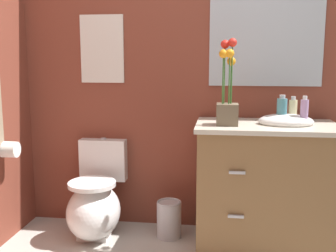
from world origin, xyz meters
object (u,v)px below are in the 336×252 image
Objects in this scene: flower_vase at (228,99)px; toilet_paper_roll at (10,149)px; vanity_cabinet at (265,185)px; wall_poster at (102,49)px; lotion_bottle at (282,111)px; wall_mirror at (266,37)px; soap_bottle at (304,112)px; hand_wash_bottle at (293,111)px; trash_bin at (169,219)px; toilet at (96,204)px.

toilet_paper_roll is at bearing -176.24° from flower_vase.
wall_poster is (-1.21, 0.29, 0.92)m from vanity_cabinet.
wall_mirror is at bearing 107.32° from lotion_bottle.
wall_mirror reaches higher than soap_bottle.
hand_wash_bottle is at bearing 20.94° from flower_vase.
soap_bottle reaches higher than hand_wash_bottle.
wall_poster is (-0.54, 0.22, 1.23)m from trash_bin.
lotion_bottle is at bearing -5.07° from trash_bin.
toilet_paper_roll is (-0.53, -0.46, -0.69)m from wall_poster.
flower_vase is 1.10× the size of wall_poster.
lotion_bottle reaches higher than toilet.
trash_bin is (0.54, 0.04, -0.11)m from toilet.
flower_vase is 1.06m from wall_poster.
flower_vase is 1.52m from toilet_paper_roll.
flower_vase reaches higher than trash_bin.
hand_wash_bottle is at bearing 7.91° from toilet_paper_roll.
trash_bin is (-0.40, 0.14, -0.90)m from flower_vase.
flower_vase is at bearing -19.66° from trash_bin.
soap_bottle is at bearing -7.12° from trash_bin.
trash_bin is at bearing 174.93° from lotion_bottle.
hand_wash_bottle is 1.46m from wall_poster.
soap_bottle is 0.64m from wall_mirror.
wall_mirror is (0.67, 0.22, 1.31)m from trash_bin.
vanity_cabinet is at bearing -5.98° from trash_bin.
toilet is 1.24m from flower_vase.
soap_bottle is (1.43, -0.07, 0.71)m from toilet.
soap_bottle is at bearing -18.16° from lotion_bottle.
hand_wash_bottle is (0.44, 0.17, -0.09)m from flower_vase.
toilet is 3.56× the size of soap_bottle.
toilet_paper_roll reaches higher than toilet.
toilet reaches higher than trash_bin.
wall_poster reaches higher than soap_bottle.
soap_bottle is at bearing 3.74° from toilet_paper_roll.
toilet is 1.24× the size of flower_vase.
flower_vase reaches higher than hand_wash_bottle.
lotion_bottle is 0.72× the size of trash_bin.
flower_vase reaches higher than soap_bottle.
hand_wash_bottle is 0.22× the size of wall_mirror.
toilet is 2.54× the size of trash_bin.
wall_mirror is at bearing 0.00° from wall_poster.
wall_poster is at bearing 158.68° from flower_vase.
wall_poster reaches higher than vanity_cabinet.
flower_vase reaches higher than lotion_bottle.
lotion_bottle is at bearing -1.04° from toilet.
toilet is 1.36× the size of wall_poster.
soap_bottle is 0.15m from hand_wash_bottle.
wall_poster reaches higher than lotion_bottle.
lotion_bottle is 1.77× the size of toilet_paper_roll.
toilet_paper_roll is at bearing -159.81° from toilet.
flower_vase is 1.00m from trash_bin.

